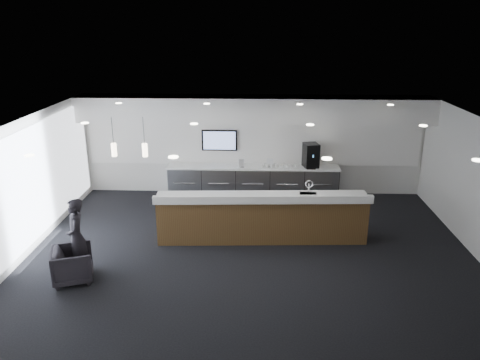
{
  "coord_description": "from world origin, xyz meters",
  "views": [
    {
      "loc": [
        0.11,
        -9.52,
        4.99
      ],
      "look_at": [
        -0.29,
        1.3,
        1.3
      ],
      "focal_mm": 35.0,
      "sensor_mm": 36.0,
      "label": 1
    }
  ],
  "objects_px": {
    "service_counter": "(262,217)",
    "armchair": "(73,264)",
    "lounge_guest": "(76,236)",
    "coffee_machine": "(311,155)"
  },
  "relations": [
    {
      "from": "coffee_machine",
      "to": "armchair",
      "type": "relative_size",
      "value": 0.89
    },
    {
      "from": "coffee_machine",
      "to": "lounge_guest",
      "type": "distance_m",
      "value": 6.98
    },
    {
      "from": "lounge_guest",
      "to": "service_counter",
      "type": "bearing_deg",
      "value": 94.14
    },
    {
      "from": "service_counter",
      "to": "lounge_guest",
      "type": "bearing_deg",
      "value": -159.11
    },
    {
      "from": "armchair",
      "to": "service_counter",
      "type": "bearing_deg",
      "value": -81.47
    },
    {
      "from": "armchair",
      "to": "lounge_guest",
      "type": "bearing_deg",
      "value": -19.47
    },
    {
      "from": "service_counter",
      "to": "coffee_machine",
      "type": "bearing_deg",
      "value": 61.02
    },
    {
      "from": "service_counter",
      "to": "lounge_guest",
      "type": "height_order",
      "value": "lounge_guest"
    },
    {
      "from": "armchair",
      "to": "lounge_guest",
      "type": "xyz_separation_m",
      "value": [
        0.0,
        0.34,
        0.45
      ]
    },
    {
      "from": "service_counter",
      "to": "armchair",
      "type": "relative_size",
      "value": 6.44
    }
  ]
}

